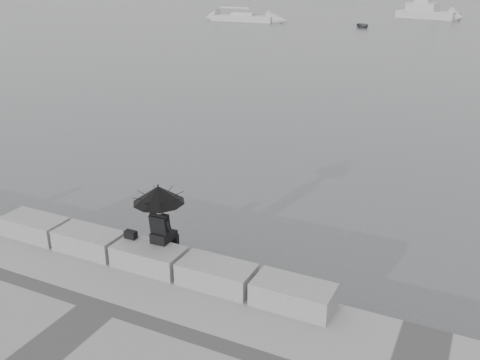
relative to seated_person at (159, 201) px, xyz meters
The scene contains 11 objects.
ground 2.01m from the seated_person, 132.46° to the left, with size 360.00×360.00×0.00m, color #4F5255.
stone_block_far_left 3.75m from the seated_person, behind, with size 1.60×0.80×0.50m, color slate.
stone_block_left 2.23m from the seated_person, behind, with size 1.60×0.80×0.50m, color slate.
stone_block_centre 1.30m from the seated_person, 110.90° to the right, with size 1.60×0.80×0.50m, color slate.
stone_block_right 2.04m from the seated_person, 11.37° to the right, with size 1.60×0.80×0.50m, color slate.
stone_block_far_right 3.52m from the seated_person, ahead, with size 1.60×0.80×0.50m, color slate.
seated_person is the anchor object (origin of this frame).
bag 1.17m from the seated_person, 168.81° to the right, with size 0.28×0.16×0.18m, color black.
sailboat_left 66.13m from the seated_person, 113.90° to the left, with size 9.01×2.42×12.90m.
motor_cruiser 76.15m from the seated_person, 93.45° to the left, with size 9.17×5.38×4.50m.
dinghy 60.19m from the seated_person, 99.54° to the left, with size 3.07×1.30×0.52m, color slate.
Camera 1 is at (6.35, -8.91, 6.69)m, focal length 40.00 mm.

